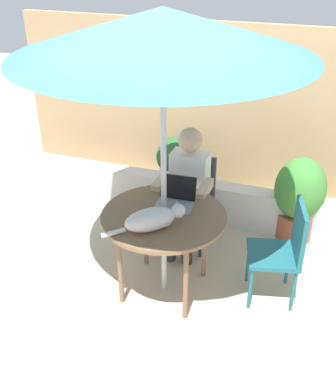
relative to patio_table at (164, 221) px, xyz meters
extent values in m
plane|color=#BCAD93|center=(0.00, 0.00, -0.68)|extent=(14.00, 14.00, 0.00)
cube|color=tan|center=(0.00, 1.99, 0.26)|extent=(4.89, 0.08, 1.89)
cube|color=beige|center=(0.00, 1.20, -0.47)|extent=(4.41, 0.20, 0.43)
cylinder|color=brown|center=(0.00, 0.00, 0.05)|extent=(1.00, 1.00, 0.03)
cylinder|color=brown|center=(0.27, 0.27, -0.32)|extent=(0.04, 0.04, 0.72)
cylinder|color=brown|center=(-0.27, 0.27, -0.32)|extent=(0.04, 0.04, 0.72)
cylinder|color=brown|center=(-0.27, -0.27, -0.32)|extent=(0.04, 0.04, 0.72)
cylinder|color=brown|center=(0.27, -0.27, -0.32)|extent=(0.04, 0.04, 0.72)
cylinder|color=#B7B7BC|center=(0.00, 0.00, 0.38)|extent=(0.04, 0.04, 2.12)
cone|color=#33668C|center=(0.00, 0.00, 1.45)|extent=(2.05, 2.05, 0.31)
sphere|color=#B7B7BC|center=(0.00, 0.00, 1.47)|extent=(0.06, 0.06, 0.06)
cube|color=#33383F|center=(0.00, 0.70, -0.27)|extent=(0.40, 0.40, 0.04)
cube|color=#33383F|center=(0.00, 0.88, -0.03)|extent=(0.40, 0.04, 0.44)
cylinder|color=#33383F|center=(0.17, 0.87, -0.48)|extent=(0.03, 0.03, 0.40)
cylinder|color=#33383F|center=(-0.17, 0.87, -0.48)|extent=(0.03, 0.03, 0.40)
cylinder|color=#33383F|center=(-0.17, 0.53, -0.48)|extent=(0.03, 0.03, 0.40)
cylinder|color=#33383F|center=(0.17, 0.53, -0.48)|extent=(0.03, 0.03, 0.40)
cube|color=#1E606B|center=(0.86, 0.21, -0.27)|extent=(0.48, 0.48, 0.04)
cube|color=#1E606B|center=(1.03, 0.25, -0.03)|extent=(0.13, 0.40, 0.44)
cylinder|color=#1E606B|center=(1.06, 0.08, -0.48)|extent=(0.03, 0.03, 0.40)
cylinder|color=#1E606B|center=(0.98, 0.41, -0.48)|extent=(0.03, 0.03, 0.40)
cylinder|color=#1E606B|center=(0.65, 0.33, -0.48)|extent=(0.03, 0.03, 0.40)
cylinder|color=#1E606B|center=(0.73, 0.00, -0.48)|extent=(0.03, 0.03, 0.40)
cube|color=white|center=(0.00, 0.70, 0.02)|extent=(0.34, 0.20, 0.54)
sphere|color=#DBAD89|center=(0.00, 0.69, 0.42)|extent=(0.22, 0.22, 0.22)
cube|color=#383842|center=(-0.08, 0.55, -0.20)|extent=(0.12, 0.30, 0.12)
cylinder|color=#383842|center=(-0.08, 0.40, -0.47)|extent=(0.10, 0.10, 0.44)
cube|color=#383842|center=(0.08, 0.55, -0.20)|extent=(0.12, 0.30, 0.12)
cylinder|color=#383842|center=(0.08, 0.40, -0.47)|extent=(0.10, 0.10, 0.44)
cube|color=#DBAD89|center=(-0.20, 0.48, 0.07)|extent=(0.08, 0.32, 0.08)
cube|color=#DBAD89|center=(0.20, 0.48, 0.07)|extent=(0.08, 0.32, 0.08)
cube|color=gray|center=(0.04, 0.15, 0.07)|extent=(0.31, 0.24, 0.02)
cube|color=black|center=(0.03, 0.26, 0.18)|extent=(0.30, 0.08, 0.20)
cube|color=gray|center=(0.03, 0.27, 0.18)|extent=(0.30, 0.07, 0.20)
ellipsoid|color=silver|center=(-0.02, -0.23, 0.15)|extent=(0.42, 0.41, 0.17)
sphere|color=silver|center=(0.14, -0.07, 0.17)|extent=(0.11, 0.11, 0.11)
ellipsoid|color=white|center=(0.06, -0.15, 0.11)|extent=(0.17, 0.17, 0.09)
cylinder|color=silver|center=(-0.25, -0.40, 0.09)|extent=(0.16, 0.15, 0.04)
cone|color=silver|center=(0.16, -0.09, 0.22)|extent=(0.04, 0.04, 0.03)
cone|color=silver|center=(0.12, -0.05, 0.22)|extent=(0.04, 0.04, 0.03)
cylinder|color=#9E5138|center=(0.97, 1.19, -0.55)|extent=(0.38, 0.38, 0.27)
ellipsoid|color=#3D7F33|center=(0.97, 1.19, -0.15)|extent=(0.49, 0.49, 0.63)
cylinder|color=#595654|center=(-0.43, 1.61, -0.54)|extent=(0.38, 0.38, 0.29)
ellipsoid|color=#26592D|center=(-0.43, 1.61, -0.21)|extent=(0.45, 0.45, 0.44)
camera|label=1|loc=(1.06, -2.92, 2.02)|focal=43.56mm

